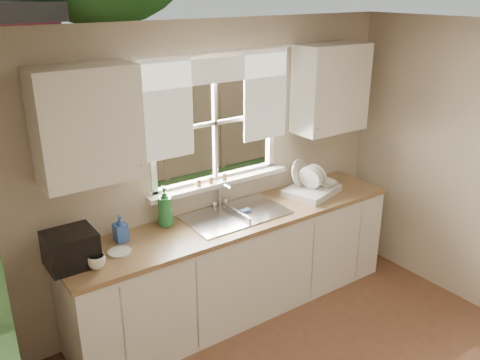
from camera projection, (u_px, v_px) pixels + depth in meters
room_walls at (416, 272)px, 2.84m from camera, size 3.62×4.02×2.50m
ceiling at (438, 38)px, 2.44m from camera, size 3.60×4.00×0.02m
window at (216, 142)px, 4.33m from camera, size 1.38×0.16×1.06m
curtains at (219, 91)px, 4.13m from camera, size 1.50×0.03×0.81m
base_cabinets at (238, 265)px, 4.46m from camera, size 3.00×0.62×0.87m
countertop at (238, 219)px, 4.30m from camera, size 3.04×0.65×0.04m
upper_cabinet_left at (87, 125)px, 3.44m from camera, size 0.70×0.33×0.80m
upper_cabinet_right at (331, 88)px, 4.68m from camera, size 0.70×0.33×0.80m
wall_outlet at (294, 168)px, 4.93m from camera, size 0.08×0.01×0.12m
sill_jars at (212, 180)px, 4.34m from camera, size 0.30×0.04×0.06m
sink at (236, 223)px, 4.34m from camera, size 0.88×0.52×0.40m
dish_rack at (311, 188)px, 4.74m from camera, size 0.58×0.50×0.31m
bowl at (326, 183)px, 4.76m from camera, size 0.20×0.20×0.05m
soap_bottle_a at (165, 206)px, 4.07m from camera, size 0.15×0.15×0.34m
soap_bottle_b at (120, 229)px, 3.84m from camera, size 0.10×0.10×0.21m
soap_bottle_c at (85, 244)px, 3.66m from camera, size 0.14×0.14×0.17m
saucer at (120, 252)px, 3.71m from camera, size 0.17×0.17×0.01m
cup at (97, 262)px, 3.49m from camera, size 0.14×0.14×0.10m
black_appliance at (71, 249)px, 3.51m from camera, size 0.34×0.30×0.25m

